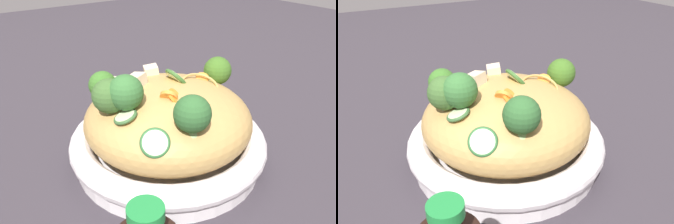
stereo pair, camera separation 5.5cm
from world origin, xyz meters
TOP-DOWN VIEW (x-y plane):
  - ground_plane at (0.00, 0.00)m, footprint 3.00×3.00m
  - serving_bowl at (0.00, 0.00)m, footprint 0.33×0.33m
  - noodle_heap at (-0.00, 0.00)m, footprint 0.28×0.28m
  - broccoli_florets at (0.03, 0.01)m, footprint 0.29×0.23m
  - carrot_coins at (-0.01, 0.02)m, footprint 0.13×0.08m
  - zucchini_slices at (0.04, -0.01)m, footprint 0.16×0.23m
  - chicken_chunks at (0.01, -0.05)m, footprint 0.09×0.08m

SIDE VIEW (x-z plane):
  - ground_plane at x=0.00m, z-range 0.00..0.00m
  - serving_bowl at x=0.00m, z-range 0.00..0.06m
  - noodle_heap at x=0.00m, z-range 0.02..0.14m
  - zucchini_slices at x=0.04m, z-range 0.09..0.16m
  - carrot_coins at x=-0.01m, z-range 0.12..0.15m
  - chicken_chunks at x=0.01m, z-range 0.12..0.16m
  - broccoli_florets at x=0.03m, z-range 0.10..0.19m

